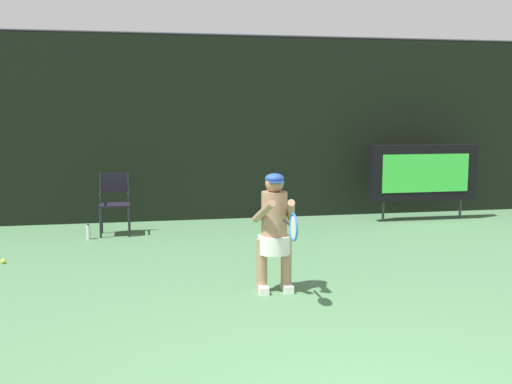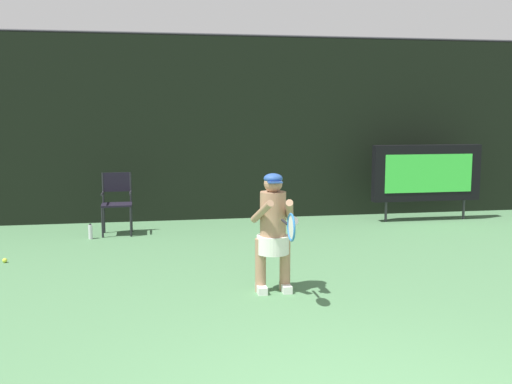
{
  "view_description": "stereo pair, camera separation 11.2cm",
  "coord_description": "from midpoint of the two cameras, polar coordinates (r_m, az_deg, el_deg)",
  "views": [
    {
      "loc": [
        -1.58,
        -3.49,
        2.17
      ],
      "look_at": [
        -0.01,
        4.65,
        1.05
      ],
      "focal_mm": 42.51,
      "sensor_mm": 36.0,
      "label": 1
    },
    {
      "loc": [
        -1.47,
        -3.51,
        2.17
      ],
      "look_at": [
        -0.01,
        4.65,
        1.05
      ],
      "focal_mm": 42.51,
      "sensor_mm": 36.0,
      "label": 2
    }
  ],
  "objects": [
    {
      "name": "backdrop_screen",
      "position": [
        12.1,
        -3.67,
        5.97
      ],
      "size": [
        18.0,
        0.12,
        3.66
      ],
      "color": "black",
      "rests_on": "ground"
    },
    {
      "name": "scoreboard",
      "position": [
        12.4,
        15.24,
        1.76
      ],
      "size": [
        2.2,
        0.21,
        1.5
      ],
      "color": "black",
      "rests_on": "ground"
    },
    {
      "name": "umpire_chair",
      "position": [
        10.9,
        -13.44,
        -0.71
      ],
      "size": [
        0.52,
        0.44,
        1.08
      ],
      "color": "black",
      "rests_on": "ground"
    },
    {
      "name": "water_bottle",
      "position": [
        10.67,
        -15.79,
        -3.67
      ],
      "size": [
        0.07,
        0.07,
        0.27
      ],
      "color": "silver",
      "rests_on": "ground"
    },
    {
      "name": "tennis_player",
      "position": [
        7.24,
        1.31,
        -3.46
      ],
      "size": [
        0.53,
        0.61,
        1.43
      ],
      "color": "white",
      "rests_on": "ground"
    },
    {
      "name": "tennis_racket",
      "position": [
        6.61,
        3.01,
        -3.29
      ],
      "size": [
        0.03,
        0.6,
        0.31
      ],
      "rotation": [
        0.0,
        0.0,
        -0.21
      ],
      "color": "black"
    },
    {
      "name": "tennis_ball_loose",
      "position": [
        9.43,
        -23.01,
        -6.02
      ],
      "size": [
        0.07,
        0.07,
        0.07
      ],
      "color": "#CCDB3D",
      "rests_on": "ground"
    }
  ]
}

